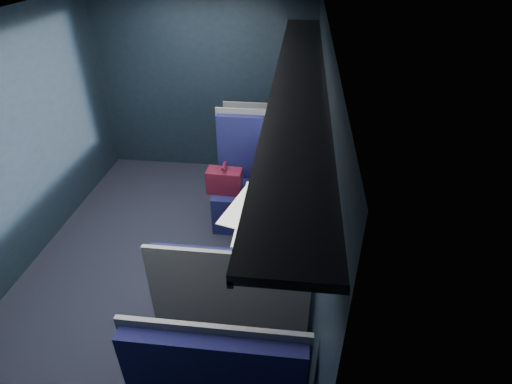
# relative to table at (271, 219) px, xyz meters

# --- Properties ---
(ground) EXTENTS (2.80, 4.20, 0.01)m
(ground) POSITION_rel_table_xyz_m (-1.03, 0.00, -0.67)
(ground) COLOR black
(room_shell) EXTENTS (3.00, 4.40, 2.40)m
(room_shell) POSITION_rel_table_xyz_m (-1.01, 0.00, 0.81)
(room_shell) COLOR black
(room_shell) RESTS_ON ground
(table) EXTENTS (0.62, 1.00, 0.74)m
(table) POSITION_rel_table_xyz_m (0.00, 0.00, 0.00)
(table) COLOR #54565E
(table) RESTS_ON ground
(seat_bay_near) EXTENTS (1.09, 0.62, 1.26)m
(seat_bay_near) POSITION_rel_table_xyz_m (-0.20, 0.87, -0.24)
(seat_bay_near) COLOR #0B0B33
(seat_bay_near) RESTS_ON ground
(seat_bay_far) EXTENTS (1.04, 0.62, 1.26)m
(seat_bay_far) POSITION_rel_table_xyz_m (-0.18, -0.87, -0.25)
(seat_bay_far) COLOR #0B0B33
(seat_bay_far) RESTS_ON ground
(seat_row_front) EXTENTS (1.04, 0.51, 1.16)m
(seat_row_front) POSITION_rel_table_xyz_m (-0.18, 1.80, -0.25)
(seat_row_front) COLOR #0B0B33
(seat_row_front) RESTS_ON ground
(man) EXTENTS (0.53, 0.56, 1.32)m
(man) POSITION_rel_table_xyz_m (0.07, 0.70, 0.06)
(man) COLOR black
(man) RESTS_ON ground
(woman) EXTENTS (0.53, 0.56, 1.32)m
(woman) POSITION_rel_table_xyz_m (0.07, -0.71, 0.06)
(woman) COLOR black
(woman) RESTS_ON ground
(papers) EXTENTS (0.74, 0.91, 0.01)m
(papers) POSITION_rel_table_xyz_m (-0.09, 0.08, 0.08)
(papers) COLOR white
(papers) RESTS_ON table
(laptop) EXTENTS (0.33, 0.37, 0.24)m
(laptop) POSITION_rel_table_xyz_m (0.19, -0.04, 0.14)
(laptop) COLOR silver
(laptop) RESTS_ON table
(bottle_small) EXTENTS (0.07, 0.07, 0.23)m
(bottle_small) POSITION_rel_table_xyz_m (0.30, 0.34, 0.18)
(bottle_small) COLOR silver
(bottle_small) RESTS_ON table
(cup) EXTENTS (0.07, 0.07, 0.09)m
(cup) POSITION_rel_table_xyz_m (0.30, 0.31, 0.12)
(cup) COLOR white
(cup) RESTS_ON table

